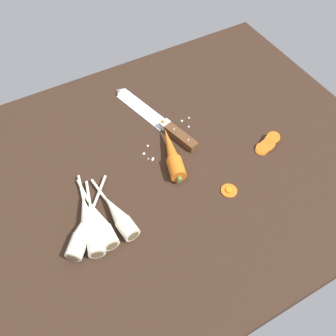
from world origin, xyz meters
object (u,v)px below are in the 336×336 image
Objects in this scene: parsnip_mid_right at (100,222)px; parsnip_outer at (87,219)px; chefs_knife at (152,116)px; carrot_slice_stack at (267,144)px; parsnip_mid_left at (93,228)px; parsnip_back at (119,216)px; carrot_slice_stray_near at (229,190)px; parsnip_front at (84,228)px; whole_carrot at (172,154)px.

parsnip_mid_right is 3.19cm from parsnip_outer.
carrot_slice_stack is (22.79, -25.79, 0.32)cm from chefs_knife.
parsnip_mid_left is 1.99cm from parsnip_mid_right.
parsnip_mid_right is 1.07× the size of parsnip_back.
parsnip_mid_left reaches higher than carrot_slice_stack.
parsnip_front is at bearing 169.07° from carrot_slice_stray_near.
carrot_slice_stray_near is at bearing -158.14° from carrot_slice_stack.
parsnip_mid_left is at bearing -159.43° from whole_carrot.
parsnip_back is at bearing -6.49° from parsnip_front.
carrot_slice_stray_near is (34.52, -6.15, -1.62)cm from parsnip_mid_left.
parsnip_front is at bearing -162.17° from whole_carrot.
carrot_slice_stray_near is (36.34, -7.02, -1.62)cm from parsnip_front.
whole_carrot is 2.44× the size of carrot_slice_stack.
parsnip_back is 7.43cm from parsnip_outer.
parsnip_front is 2.22× the size of carrot_slice_stack.
parsnip_outer is (1.52, 1.97, 0.00)cm from parsnip_front.
whole_carrot is 1.03× the size of parsnip_back.
parsnip_outer is (-0.30, 2.84, 0.00)cm from parsnip_mid_left.
parsnip_front and parsnip_mid_right have the same top height.
parsnip_outer is at bearing 156.81° from parsnip_back.
parsnip_outer is (-6.83, 2.92, -0.00)cm from parsnip_back.
whole_carrot reaches higher than carrot_slice_stack.
parsnip_front and parsnip_mid_left have the same top height.
whole_carrot is 26.94cm from carrot_slice_stack.
parsnip_back is at bearing 167.77° from carrot_slice_stray_near.
parsnip_front is 3.75cm from parsnip_mid_right.
chefs_knife is 8.20× the size of carrot_slice_stray_near.
parsnip_mid_left is (-29.46, -26.75, 1.33)cm from chefs_knife.
carrot_slice_stack is at bearing 21.86° from carrot_slice_stray_near.
chefs_knife is at bearing 39.61° from parsnip_front.
carrot_slice_stack is (45.72, 1.05, -1.01)cm from parsnip_back.
parsnip_mid_right is 50.34cm from carrot_slice_stack.
chefs_knife is 1.71× the size of parsnip_back.
parsnip_back is (6.53, -0.09, 0.00)cm from parsnip_mid_left.
whole_carrot is 22.82cm from parsnip_back.
parsnip_mid_right is (-25.02, -9.57, -0.12)cm from whole_carrot.
parsnip_front is at bearing -140.39° from chefs_knife.
parsnip_outer is 2.38× the size of carrot_slice_stack.
whole_carrot is 1.10× the size of parsnip_front.
parsnip_outer is at bearing 52.33° from parsnip_front.
parsnip_mid_right is at bearing 15.84° from parsnip_mid_left.
whole_carrot is at bearing -98.60° from chefs_knife.
parsnip_mid_left and parsnip_outer have the same top height.
parsnip_back is at bearing -130.51° from chefs_knife.
parsnip_mid_left reaches higher than carrot_slice_stray_near.
parsnip_mid_right reaches higher than chefs_knife.
carrot_slice_stray_near is at bearing -11.61° from parsnip_mid_right.
whole_carrot is at bearing 26.55° from parsnip_back.
chefs_knife is 40.62cm from parsnip_front.
whole_carrot is 26.79cm from parsnip_mid_right.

